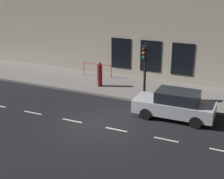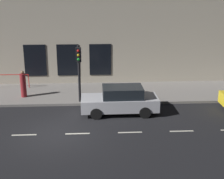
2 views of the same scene
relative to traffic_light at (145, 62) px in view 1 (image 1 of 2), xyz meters
name	(u,v)px [view 1 (image 1 of 2)]	position (x,y,z in m)	size (l,w,h in m)	color
ground_plane	(99,126)	(-4.27, 0.97, -2.51)	(60.00, 60.00, 0.00)	black
sidewalk	(139,89)	(1.98, 0.97, -2.44)	(4.50, 32.00, 0.15)	gray
building_facade	(153,37)	(4.53, 0.97, 0.72)	(0.65, 32.00, 6.46)	#B2A893
lane_centre_line	(116,129)	(-4.27, -0.03, -2.51)	(0.12, 27.20, 0.01)	beige
traffic_light	(145,62)	(0.00, 0.00, 0.00)	(0.50, 0.32, 3.49)	black
parked_car_1	(175,105)	(-1.65, -2.35, -1.72)	(1.84, 4.33, 1.58)	#B7B7BC
pedestrian_0	(100,75)	(1.23, 3.63, -1.57)	(0.49, 0.49, 1.72)	maroon
red_railing	(97,67)	(3.27, 4.84, -1.62)	(0.05, 2.37, 0.97)	red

